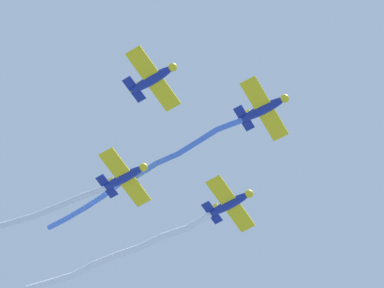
{
  "coord_description": "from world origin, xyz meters",
  "views": [
    {
      "loc": [
        -8.81,
        -43.8,
        1.91
      ],
      "look_at": [
        -4.69,
        2.52,
        85.64
      ],
      "focal_mm": 83.23,
      "sensor_mm": 36.0,
      "label": 1
    }
  ],
  "objects": [
    {
      "name": "smoke_trail_left_wing",
      "position": [
        -11.96,
        17.75,
        85.35
      ],
      "size": [
        21.06,
        13.01,
        1.17
      ],
      "color": "white"
    },
    {
      "name": "airplane_slot",
      "position": [
        -11.68,
        7.25,
        85.53
      ],
      "size": [
        6.34,
        7.38,
        1.98
      ],
      "rotation": [
        0.0,
        0.0,
        5.65
      ],
      "color": "navy"
    },
    {
      "name": "airplane_left_wing",
      "position": [
        0.23,
        9.54,
        85.33
      ],
      "size": [
        6.37,
        7.32,
        1.98
      ],
      "rotation": [
        0.0,
        0.0,
        5.63
      ],
      "color": "navy"
    },
    {
      "name": "airplane_right_wing",
      "position": [
        -9.39,
        -4.66,
        86.03
      ],
      "size": [
        6.37,
        7.32,
        1.98
      ],
      "rotation": [
        0.0,
        0.0,
        5.63
      ],
      "color": "navy"
    },
    {
      "name": "airplane_lead",
      "position": [
        2.52,
        -2.36,
        85.73
      ],
      "size": [
        6.27,
        7.47,
        1.98
      ],
      "rotation": [
        0.0,
        0.0,
        5.68
      ],
      "color": "navy"
    },
    {
      "name": "smoke_trail_lead",
      "position": [
        -10.12,
        7.74,
        86.98
      ],
      "size": [
        21.0,
        17.9,
        3.21
      ],
      "color": "#4C75DB"
    }
  ]
}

